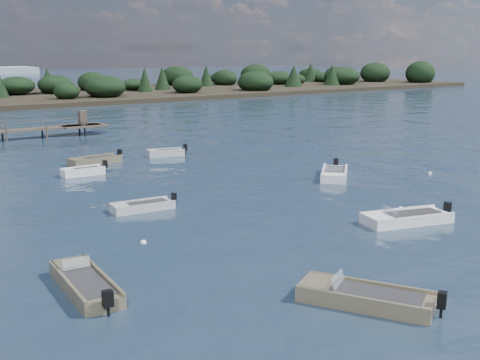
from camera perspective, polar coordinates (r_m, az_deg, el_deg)
ground at (r=81.50m, az=-20.21°, el=4.84°), size 400.00×400.00×0.00m
dinghy_mid_grey at (r=37.15m, az=-9.24°, el=-2.61°), size 4.15×1.76×1.04m
dinghy_near_olive at (r=24.08m, az=11.77°, el=-11.07°), size 4.18×5.34×1.34m
dinghy_extra_a at (r=25.61m, az=-14.46°, el=-9.74°), size 1.91×5.55×1.33m
dinghy_mid_white_b at (r=46.40m, az=8.93°, el=0.45°), size 4.77×4.73×1.31m
tender_far_white at (r=48.27m, az=-14.65°, el=0.66°), size 3.58×1.28×1.23m
dinghy_mid_white_a at (r=35.28m, az=15.48°, el=-3.67°), size 5.56×3.11×1.28m
tender_far_grey_b at (r=55.47m, az=-7.05°, el=2.47°), size 3.76×2.00×1.26m
dinghy_extra_b at (r=52.93m, az=-13.58°, el=1.72°), size 4.88×2.19×1.20m
buoy_a at (r=24.62m, az=18.33°, el=-11.37°), size 0.32×0.32×0.32m
buoy_b at (r=38.26m, az=15.02°, el=-2.65°), size 0.32×0.32×0.32m
buoy_c at (r=31.02m, az=-9.15°, el=-5.90°), size 0.32×0.32×0.32m
buoy_d at (r=49.61m, az=17.57°, el=0.59°), size 0.32×0.32×0.32m
far_headland at (r=126.91m, az=-13.91°, el=8.57°), size 190.00×40.00×5.80m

